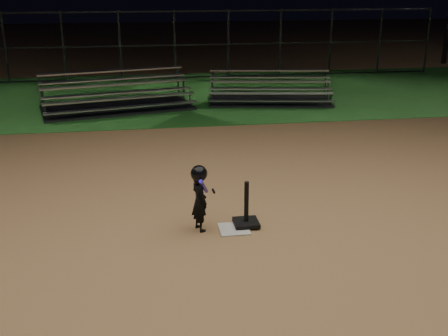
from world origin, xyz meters
TOP-DOWN VIEW (x-y plane):
  - ground at (0.00, 0.00)m, footprint 80.00×80.00m
  - grass_strip at (0.00, 10.00)m, footprint 60.00×8.00m
  - home_plate at (0.00, 0.00)m, footprint 0.45×0.45m
  - batting_tee at (0.21, 0.11)m, footprint 0.38×0.38m
  - child_batter at (-0.51, 0.09)m, footprint 0.42×0.62m
  - bleacher_left at (-2.01, 8.33)m, footprint 4.58×2.93m
  - bleacher_right at (2.58, 8.57)m, footprint 3.93×2.37m
  - backstop_fence at (0.00, 13.00)m, footprint 20.08×0.08m

SIDE VIEW (x-z plane):
  - ground at x=0.00m, z-range 0.00..0.00m
  - grass_strip at x=0.00m, z-range 0.00..0.01m
  - home_plate at x=0.00m, z-range 0.00..0.02m
  - batting_tee at x=0.21m, z-range -0.20..0.50m
  - bleacher_right at x=2.58m, z-range -0.27..0.64m
  - bleacher_left at x=-2.01m, z-range -0.30..0.73m
  - child_batter at x=-0.51m, z-range 0.03..1.07m
  - backstop_fence at x=0.00m, z-range 0.00..2.50m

